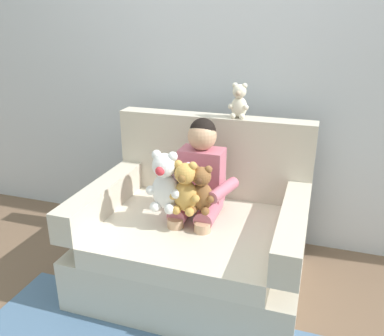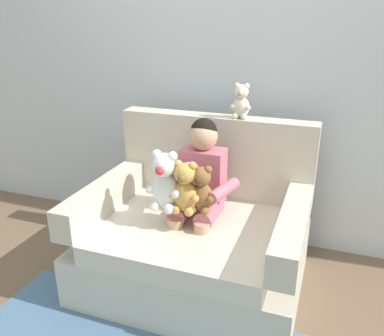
% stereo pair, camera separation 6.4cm
% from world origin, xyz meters
% --- Properties ---
extents(ground_plane, '(8.00, 8.00, 0.00)m').
position_xyz_m(ground_plane, '(0.00, 0.00, 0.00)').
color(ground_plane, brown).
extents(back_wall, '(6.00, 0.10, 2.60)m').
position_xyz_m(back_wall, '(0.00, 0.74, 1.30)').
color(back_wall, silver).
rests_on(back_wall, ground).
extents(armchair, '(1.28, 0.98, 0.98)m').
position_xyz_m(armchair, '(0.00, 0.05, 0.30)').
color(armchair, beige).
rests_on(armchair, ground).
extents(seated_child, '(0.45, 0.39, 0.82)m').
position_xyz_m(seated_child, '(0.00, 0.09, 0.65)').
color(seated_child, '#C66B7F').
rests_on(seated_child, armchair).
extents(plush_honey, '(0.18, 0.15, 0.30)m').
position_xyz_m(plush_honey, '(-0.01, -0.11, 0.69)').
color(plush_honey, gold).
rests_on(plush_honey, armchair).
extents(plush_pink, '(0.16, 0.13, 0.27)m').
position_xyz_m(plush_pink, '(-0.05, -0.05, 0.68)').
color(plush_pink, '#EAA8BC').
rests_on(plush_pink, armchair).
extents(plush_white, '(0.20, 0.17, 0.35)m').
position_xyz_m(plush_white, '(-0.13, -0.11, 0.71)').
color(plush_white, white).
rests_on(plush_white, armchair).
extents(plush_brown, '(0.16, 0.13, 0.27)m').
position_xyz_m(plush_brown, '(0.07, -0.07, 0.68)').
color(plush_brown, brown).
rests_on(plush_brown, armchair).
extents(plush_cream_on_backrest, '(0.13, 0.11, 0.22)m').
position_xyz_m(plush_cream_on_backrest, '(0.16, 0.42, 1.07)').
color(plush_cream_on_backrest, silver).
rests_on(plush_cream_on_backrest, armchair).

